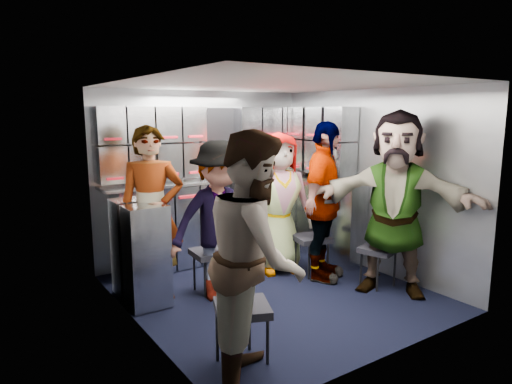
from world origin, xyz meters
TOP-DOWN VIEW (x-y plane):
  - floor at (0.00, 0.00)m, footprint 3.00×3.00m
  - wall_back at (0.00, 1.50)m, footprint 2.80×0.04m
  - wall_left at (-1.40, 0.00)m, footprint 0.04×3.00m
  - wall_right at (1.40, 0.00)m, footprint 0.04×3.00m
  - ceiling at (0.00, 0.00)m, footprint 2.80×3.00m
  - cart_bank_back at (0.00, 1.29)m, footprint 2.68×0.38m
  - cart_bank_left at (-1.19, 0.56)m, footprint 0.38×0.76m
  - counter at (0.00, 1.29)m, footprint 2.68×0.42m
  - locker_bank_back at (0.00, 1.35)m, footprint 2.68×0.28m
  - locker_bank_right at (1.25, 0.70)m, footprint 0.28×1.00m
  - right_cabinet at (1.25, 0.60)m, footprint 0.28×1.20m
  - coffee_niche at (0.18, 1.41)m, footprint 0.46×0.16m
  - red_latch_strip at (0.00, 1.09)m, footprint 2.60×0.02m
  - jump_seat_near_left at (-0.97, -0.96)m, footprint 0.50×0.49m
  - jump_seat_mid_left at (-0.50, 0.39)m, footprint 0.40×0.38m
  - jump_seat_center at (0.46, 0.69)m, footprint 0.51×0.49m
  - jump_seat_mid_right at (0.70, 0.20)m, footprint 0.46×0.44m
  - jump_seat_near_right at (1.05, -0.47)m, footprint 0.45×0.44m
  - attendant_standing at (-1.05, 0.57)m, footprint 0.73×0.61m
  - attendant_arc_a at (-0.97, -1.14)m, footprint 1.02×1.06m
  - attendant_arc_b at (-0.50, 0.21)m, footprint 1.07×0.68m
  - attendant_arc_c at (0.46, 0.51)m, footprint 0.90×0.71m
  - attendant_arc_d at (0.70, 0.02)m, footprint 1.09×0.91m
  - attendant_arc_e at (1.05, -0.65)m, footprint 1.44×1.74m
  - bottle_left at (-0.96, 1.24)m, footprint 0.07×0.07m
  - bottle_mid at (0.01, 1.24)m, footprint 0.06×0.06m
  - bottle_right at (0.46, 1.24)m, footprint 0.06×0.06m
  - cup_left at (-0.69, 1.23)m, footprint 0.09×0.09m
  - cup_right at (0.57, 1.23)m, footprint 0.07×0.07m

SIDE VIEW (x-z plane):
  - floor at x=0.00m, z-range 0.00..0.00m
  - jump_seat_near_right at x=1.05m, z-range 0.16..0.59m
  - jump_seat_mid_left at x=-0.50m, z-range 0.17..0.61m
  - jump_seat_mid_right at x=0.70m, z-range 0.17..0.62m
  - jump_seat_near_left at x=-0.97m, z-range 0.18..0.64m
  - jump_seat_center at x=0.46m, z-range 0.19..0.69m
  - cart_bank_back at x=0.00m, z-range 0.00..0.99m
  - cart_bank_left at x=-1.19m, z-range 0.00..0.99m
  - right_cabinet at x=1.25m, z-range 0.00..1.00m
  - attendant_arc_b at x=-0.50m, z-range 0.00..1.57m
  - attendant_arc_c at x=0.46m, z-range 0.00..1.62m
  - attendant_standing at x=-1.05m, z-range 0.00..1.72m
  - attendant_arc_a at x=-0.97m, z-range 0.00..1.73m
  - attendant_arc_d at x=0.70m, z-range 0.00..1.75m
  - red_latch_strip at x=0.00m, z-range 0.86..0.90m
  - attendant_arc_e at x=1.05m, z-range 0.00..1.87m
  - counter at x=0.00m, z-range 1.00..1.03m
  - wall_back at x=0.00m, z-range 0.00..2.10m
  - wall_left at x=-1.40m, z-range 0.00..2.10m
  - wall_right at x=1.40m, z-range 0.00..2.10m
  - cup_left at x=-0.69m, z-range 1.03..1.12m
  - cup_right at x=0.57m, z-range 1.03..1.14m
  - bottle_mid at x=0.01m, z-range 1.03..1.25m
  - bottle_left at x=-0.96m, z-range 1.03..1.27m
  - bottle_right at x=0.46m, z-range 1.03..1.29m
  - coffee_niche at x=0.18m, z-range 1.05..1.89m
  - locker_bank_back at x=0.00m, z-range 1.08..1.90m
  - locker_bank_right at x=1.25m, z-range 1.08..1.90m
  - ceiling at x=0.00m, z-range 2.09..2.11m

